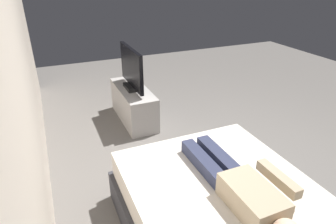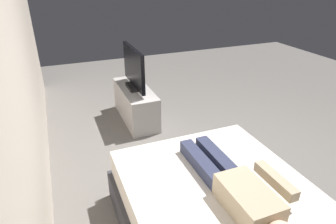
{
  "view_description": "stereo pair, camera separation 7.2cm",
  "coord_description": "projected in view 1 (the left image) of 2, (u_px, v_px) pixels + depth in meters",
  "views": [
    {
      "loc": [
        -2.15,
        1.57,
        2.07
      ],
      "look_at": [
        0.41,
        0.46,
        0.69
      ],
      "focal_mm": 31.41,
      "sensor_mm": 36.0,
      "label": 1
    },
    {
      "loc": [
        -2.18,
        1.51,
        2.07
      ],
      "look_at": [
        0.41,
        0.46,
        0.69
      ],
      "focal_mm": 31.41,
      "sensor_mm": 36.0,
      "label": 2
    }
  ],
  "objects": [
    {
      "name": "back_wall",
      "position": [
        15.0,
        62.0,
        2.32
      ],
      "size": [
        6.4,
        0.1,
        2.8
      ],
      "primitive_type": "cube",
      "color": "beige",
      "rests_on": "ground"
    },
    {
      "name": "ground_plane",
      "position": [
        221.0,
        176.0,
        3.24
      ],
      "size": [
        10.0,
        10.0,
        0.0
      ],
      "primitive_type": "plane",
      "color": "slate"
    },
    {
      "name": "person",
      "position": [
        242.0,
        187.0,
        2.15
      ],
      "size": [
        1.26,
        0.46,
        0.18
      ],
      "color": "tan",
      "rests_on": "bed"
    },
    {
      "name": "tv_stand",
      "position": [
        134.0,
        104.0,
        4.34
      ],
      "size": [
        1.1,
        0.4,
        0.5
      ],
      "primitive_type": "cube",
      "color": "#B7B2AD",
      "rests_on": "ground"
    },
    {
      "name": "remote",
      "position": [
        270.0,
        170.0,
        2.45
      ],
      "size": [
        0.15,
        0.04,
        0.02
      ],
      "primitive_type": "cube",
      "color": "black",
      "rests_on": "bed"
    },
    {
      "name": "tv",
      "position": [
        132.0,
        69.0,
        4.11
      ],
      "size": [
        0.88,
        0.2,
        0.59
      ],
      "color": "black",
      "rests_on": "tv_stand"
    }
  ]
}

